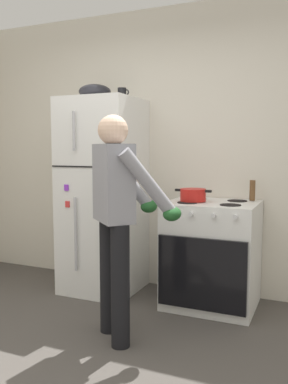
{
  "coord_description": "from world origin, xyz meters",
  "views": [
    {
      "loc": [
        1.4,
        -1.86,
        1.37
      ],
      "look_at": [
        0.02,
        1.32,
        1.0
      ],
      "focal_mm": 38.42,
      "sensor_mm": 36.0,
      "label": 1
    }
  ],
  "objects_px": {
    "person_cook": "(118,208)",
    "pepper_mill": "(252,190)",
    "refrigerator": "(103,196)",
    "coffee_mug": "(122,93)",
    "red_pot": "(193,195)",
    "stove_range": "(211,255)",
    "mixing_bowl": "(95,92)"
  },
  "relations": [
    {
      "from": "person_cook",
      "to": "pepper_mill",
      "type": "xyz_separation_m",
      "value": [
        0.76,
        1.08,
        0.05
      ]
    },
    {
      "from": "refrigerator",
      "to": "person_cook",
      "type": "xyz_separation_m",
      "value": [
        0.61,
        -0.88,
        0.04
      ]
    },
    {
      "from": "person_cook",
      "to": "pepper_mill",
      "type": "relative_size",
      "value": 9.08
    },
    {
      "from": "refrigerator",
      "to": "coffee_mug",
      "type": "bearing_deg",
      "value": 15.4
    },
    {
      "from": "refrigerator",
      "to": "red_pot",
      "type": "xyz_separation_m",
      "value": [
        0.91,
        -0.05,
        0.06
      ]
    },
    {
      "from": "refrigerator",
      "to": "stove_range",
      "type": "height_order",
      "value": "refrigerator"
    },
    {
      "from": "pepper_mill",
      "to": "mixing_bowl",
      "type": "height_order",
      "value": "mixing_bowl"
    },
    {
      "from": "person_cook",
      "to": "mixing_bowl",
      "type": "relative_size",
      "value": 5.29
    },
    {
      "from": "coffee_mug",
      "to": "mixing_bowl",
      "type": "bearing_deg",
      "value": -169.22
    },
    {
      "from": "stove_range",
      "to": "coffee_mug",
      "type": "distance_m",
      "value": 1.68
    },
    {
      "from": "refrigerator",
      "to": "coffee_mug",
      "type": "distance_m",
      "value": 0.98
    },
    {
      "from": "red_pot",
      "to": "stove_range",
      "type": "bearing_deg",
      "value": 13.92
    },
    {
      "from": "person_cook",
      "to": "pepper_mill",
      "type": "distance_m",
      "value": 1.32
    },
    {
      "from": "stove_range",
      "to": "red_pot",
      "type": "relative_size",
      "value": 2.86
    },
    {
      "from": "stove_range",
      "to": "person_cook",
      "type": "xyz_separation_m",
      "value": [
        -0.46,
        -0.87,
        0.5
      ]
    },
    {
      "from": "person_cook",
      "to": "coffee_mug",
      "type": "bearing_deg",
      "value": 114.58
    },
    {
      "from": "stove_range",
      "to": "coffee_mug",
      "type": "height_order",
      "value": "coffee_mug"
    },
    {
      "from": "person_cook",
      "to": "pepper_mill",
      "type": "height_order",
      "value": "person_cook"
    },
    {
      "from": "refrigerator",
      "to": "person_cook",
      "type": "relative_size",
      "value": 1.15
    },
    {
      "from": "person_cook",
      "to": "coffee_mug",
      "type": "height_order",
      "value": "coffee_mug"
    },
    {
      "from": "red_pot",
      "to": "coffee_mug",
      "type": "height_order",
      "value": "coffee_mug"
    },
    {
      "from": "coffee_mug",
      "to": "mixing_bowl",
      "type": "xyz_separation_m",
      "value": [
        -0.26,
        -0.05,
        0.02
      ]
    },
    {
      "from": "stove_range",
      "to": "pepper_mill",
      "type": "distance_m",
      "value": 0.66
    },
    {
      "from": "refrigerator",
      "to": "pepper_mill",
      "type": "relative_size",
      "value": 10.4
    },
    {
      "from": "refrigerator",
      "to": "mixing_bowl",
      "type": "xyz_separation_m",
      "value": [
        -0.08,
        0.0,
        0.98
      ]
    },
    {
      "from": "pepper_mill",
      "to": "mixing_bowl",
      "type": "xyz_separation_m",
      "value": [
        -1.45,
        -0.2,
        0.89
      ]
    },
    {
      "from": "person_cook",
      "to": "mixing_bowl",
      "type": "height_order",
      "value": "mixing_bowl"
    },
    {
      "from": "stove_range",
      "to": "mixing_bowl",
      "type": "height_order",
      "value": "mixing_bowl"
    },
    {
      "from": "pepper_mill",
      "to": "stove_range",
      "type": "bearing_deg",
      "value": -144.96
    },
    {
      "from": "refrigerator",
      "to": "stove_range",
      "type": "distance_m",
      "value": 1.16
    },
    {
      "from": "pepper_mill",
      "to": "mixing_bowl",
      "type": "relative_size",
      "value": 0.58
    },
    {
      "from": "refrigerator",
      "to": "pepper_mill",
      "type": "distance_m",
      "value": 1.38
    }
  ]
}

